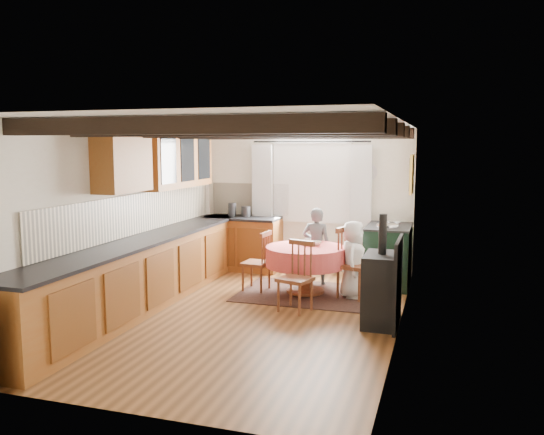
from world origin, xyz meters
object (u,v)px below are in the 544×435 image
(chair_near, at_px, (295,277))
(chair_right, at_px, (354,263))
(child_far, at_px, (316,246))
(chair_left, at_px, (256,261))
(aga_range, at_px, (388,255))
(dining_table, at_px, (305,270))
(child_right, at_px, (353,259))
(cup, at_px, (308,242))
(cast_iron_stove, at_px, (382,270))

(chair_near, bearing_deg, chair_right, 70.54)
(chair_right, height_order, child_far, child_far)
(chair_left, distance_m, aga_range, 2.05)
(dining_table, height_order, child_right, child_right)
(cup, bearing_deg, cast_iron_stove, -45.57)
(chair_left, bearing_deg, aga_range, 121.49)
(chair_left, distance_m, child_far, 1.01)
(chair_left, distance_m, cup, 0.81)
(chair_left, xyz_separation_m, cast_iron_stove, (1.94, -1.05, 0.22))
(cast_iron_stove, distance_m, child_far, 2.06)
(chair_near, height_order, child_right, child_right)
(chair_right, distance_m, child_right, 0.05)
(dining_table, bearing_deg, aga_range, 39.10)
(chair_right, height_order, cup, chair_right)
(cast_iron_stove, bearing_deg, chair_right, 114.48)
(chair_near, relative_size, chair_right, 0.91)
(aga_range, distance_m, cast_iron_stove, 1.98)
(chair_near, distance_m, child_right, 1.06)
(chair_near, relative_size, cast_iron_stove, 0.68)
(chair_near, distance_m, cup, 1.05)
(aga_range, relative_size, child_far, 0.86)
(cast_iron_stove, xyz_separation_m, child_right, (-0.52, 1.09, -0.12))
(chair_right, distance_m, aga_range, 0.97)
(chair_near, bearing_deg, aga_range, 76.76)
(chair_near, xyz_separation_m, child_right, (0.61, 0.87, 0.09))
(child_far, bearing_deg, chair_right, 137.76)
(chair_left, relative_size, chair_right, 0.89)
(child_far, bearing_deg, aga_range, -165.88)
(chair_left, xyz_separation_m, child_right, (1.42, 0.04, 0.10))
(chair_near, xyz_separation_m, aga_range, (1.01, 1.75, 0.01))
(aga_range, distance_m, child_far, 1.11)
(dining_table, xyz_separation_m, aga_range, (1.09, 0.88, 0.13))
(aga_range, bearing_deg, child_far, -165.35)
(chair_near, relative_size, aga_range, 0.89)
(dining_table, relative_size, chair_left, 1.29)
(aga_range, bearing_deg, chair_left, -153.28)
(child_right, bearing_deg, child_far, 46.28)
(dining_table, distance_m, child_right, 0.71)
(chair_right, xyz_separation_m, cast_iron_stove, (0.49, -1.08, 0.17))
(cup, bearing_deg, chair_near, -85.38)
(chair_near, relative_size, child_right, 0.84)
(chair_left, xyz_separation_m, cup, (0.73, 0.18, 0.29))
(chair_right, distance_m, cast_iron_stove, 1.20)
(dining_table, relative_size, child_far, 0.96)
(chair_near, xyz_separation_m, child_far, (-0.05, 1.47, 0.14))
(aga_range, bearing_deg, cup, -145.83)
(cast_iron_stove, bearing_deg, chair_left, 151.56)
(chair_left, bearing_deg, dining_table, 97.60)
(chair_right, height_order, child_right, child_right)
(aga_range, height_order, child_right, child_right)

